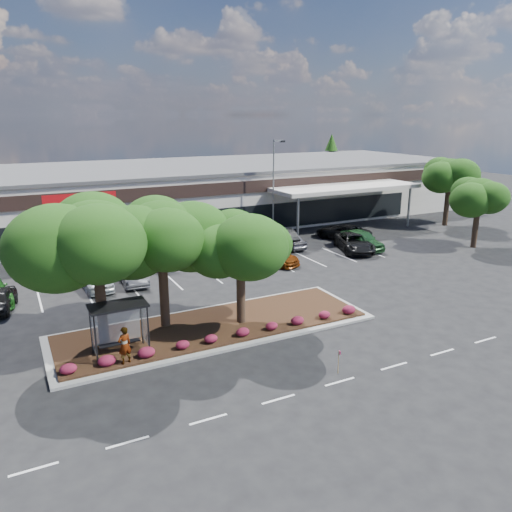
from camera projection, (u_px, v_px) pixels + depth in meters
name	position (u px, v px, depth m)	size (l,w,h in m)	color
ground	(281.00, 350.00, 25.69)	(160.00, 160.00, 0.00)	black
retail_store	(126.00, 197.00, 53.92)	(80.40, 25.20, 6.25)	silver
landscape_island	(215.00, 326.00, 28.21)	(18.00, 6.00, 0.26)	#9B9B96
lane_markings	(204.00, 289.00, 34.56)	(33.12, 20.06, 0.01)	silver
shrub_row	(230.00, 334.00, 26.30)	(17.00, 0.80, 0.50)	maroon
bus_shelter	(118.00, 314.00, 24.31)	(2.75, 1.55, 2.59)	black
island_tree_west	(98.00, 270.00, 24.90)	(7.20, 7.20, 7.89)	#103B0F
island_tree_mid	(162.00, 263.00, 27.11)	(6.60, 6.60, 7.32)	#103B0F
island_tree_east	(241.00, 267.00, 27.68)	(5.80, 5.80, 6.50)	#103B0F
tree_east_near	(477.00, 212.00, 44.74)	(5.60, 5.60, 6.51)	#103B0F
tree_east_far	(448.00, 191.00, 53.63)	(6.40, 6.40, 7.62)	#103B0F
conifer_north_east	(331.00, 163.00, 77.04)	(3.96, 3.96, 9.00)	#103B0F
person_waiting	(125.00, 345.00, 23.53)	(0.68, 0.44, 1.85)	#594C47
light_pole	(274.00, 194.00, 48.83)	(1.42, 0.73, 9.44)	#9B9B96
survey_stake	(339.00, 359.00, 23.15)	(0.07, 0.14, 1.15)	#9F7F53
car_2	(96.00, 278.00, 34.58)	(1.81, 4.51, 1.54)	#B6BDC4
car_3	(132.00, 272.00, 35.86)	(1.65, 4.72, 1.55)	#515258
car_4	(208.00, 260.00, 39.07)	(1.61, 4.00, 1.36)	navy
car_5	(268.00, 249.00, 41.67)	(2.37, 5.83, 1.69)	#653904
car_6	(273.00, 255.00, 40.37)	(1.93, 4.74, 1.38)	#6F2E08
car_7	(354.00, 243.00, 44.10)	(2.53, 5.50, 1.53)	black
car_8	(362.00, 240.00, 44.82)	(2.01, 5.01, 1.71)	#1C4821
car_9	(52.00, 268.00, 36.90)	(1.58, 4.53, 1.49)	maroon
car_10	(107.00, 261.00, 38.55)	(2.09, 5.14, 1.49)	black
car_11	(156.00, 247.00, 42.85)	(1.49, 4.28, 1.41)	brown
car_12	(149.00, 256.00, 40.11)	(2.13, 5.24, 1.52)	#191652
car_13	(188.00, 242.00, 44.21)	(1.70, 4.88, 1.61)	navy
car_14	(282.00, 237.00, 45.79)	(1.77, 5.09, 1.68)	black
car_15	(289.00, 240.00, 45.23)	(1.70, 4.22, 1.44)	#5C5A62
car_16	(343.00, 232.00, 48.30)	(2.48, 5.38, 1.50)	black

